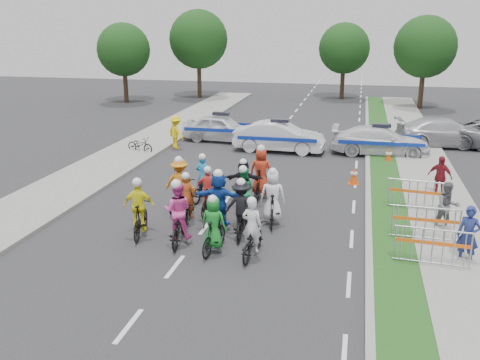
% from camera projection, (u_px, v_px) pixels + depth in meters
% --- Properties ---
extents(ground, '(90.00, 90.00, 0.00)m').
position_uv_depth(ground, '(175.00, 267.00, 14.37)').
color(ground, '#28282B').
rests_on(ground, ground).
extents(curb_right, '(0.20, 60.00, 0.12)m').
position_uv_depth(curb_right, '(368.00, 216.00, 17.95)').
color(curb_right, gray).
rests_on(curb_right, ground).
extents(grass_strip, '(1.20, 60.00, 0.11)m').
position_uv_depth(grass_strip, '(390.00, 218.00, 17.81)').
color(grass_strip, '#214716').
rests_on(grass_strip, ground).
extents(sidewalk_right, '(2.40, 60.00, 0.13)m').
position_uv_depth(sidewalk_right, '(447.00, 222.00, 17.43)').
color(sidewalk_right, gray).
rests_on(sidewalk_right, ground).
extents(sidewalk_left, '(3.00, 60.00, 0.13)m').
position_uv_depth(sidewalk_left, '(57.00, 192.00, 20.40)').
color(sidewalk_left, gray).
rests_on(sidewalk_left, ground).
extents(rider_0, '(0.76, 1.80, 1.79)m').
position_uv_depth(rider_0, '(252.00, 237.00, 14.83)').
color(rider_0, black).
rests_on(rider_0, ground).
extents(rider_1, '(0.79, 1.71, 1.75)m').
position_uv_depth(rider_1, '(214.00, 230.00, 15.09)').
color(rider_1, black).
rests_on(rider_1, ground).
extents(rider_2, '(0.95, 2.03, 1.99)m').
position_uv_depth(rider_2, '(178.00, 219.00, 15.74)').
color(rider_2, black).
rests_on(rider_2, ground).
extents(rider_3, '(1.01, 1.87, 1.90)m').
position_uv_depth(rider_3, '(140.00, 214.00, 16.21)').
color(rider_3, black).
rests_on(rider_3, ground).
extents(rider_4, '(1.07, 1.87, 1.87)m').
position_uv_depth(rider_4, '(242.00, 213.00, 16.26)').
color(rider_4, black).
rests_on(rider_4, ground).
extents(rider_5, '(1.60, 1.91, 2.00)m').
position_uv_depth(rider_5, '(219.00, 204.00, 16.72)').
color(rider_5, black).
rests_on(rider_5, ground).
extents(rider_6, '(0.88, 1.77, 1.73)m').
position_uv_depth(rider_6, '(187.00, 206.00, 17.41)').
color(rider_6, black).
rests_on(rider_6, ground).
extents(rider_7, '(0.87, 1.88, 1.92)m').
position_uv_depth(rider_7, '(273.00, 202.00, 17.18)').
color(rider_7, black).
rests_on(rider_7, ground).
extents(rider_8, '(0.92, 1.90, 1.86)m').
position_uv_depth(rider_8, '(243.00, 199.00, 17.70)').
color(rider_8, black).
rests_on(rider_8, ground).
extents(rider_9, '(0.88, 1.67, 1.74)m').
position_uv_depth(rider_9, '(209.00, 196.00, 18.06)').
color(rider_9, black).
rests_on(rider_9, ground).
extents(rider_10, '(1.13, 1.97, 1.96)m').
position_uv_depth(rider_10, '(180.00, 189.00, 18.49)').
color(rider_10, black).
rests_on(rider_10, ground).
extents(rider_11, '(1.42, 1.69, 1.73)m').
position_uv_depth(rider_11, '(244.00, 185.00, 19.03)').
color(rider_11, black).
rests_on(rider_11, ground).
extents(rider_12, '(0.95, 1.84, 1.79)m').
position_uv_depth(rider_12, '(203.00, 185.00, 19.59)').
color(rider_12, black).
rests_on(rider_12, ground).
extents(rider_13, '(0.89, 1.98, 2.05)m').
position_uv_depth(rider_13, '(261.00, 177.00, 19.77)').
color(rider_13, black).
rests_on(rider_13, ground).
extents(police_car_0, '(4.34, 2.05, 1.43)m').
position_uv_depth(police_car_0, '(221.00, 128.00, 29.28)').
color(police_car_0, silver).
rests_on(police_car_0, ground).
extents(police_car_1, '(4.61, 1.79, 1.50)m').
position_uv_depth(police_car_1, '(279.00, 137.00, 26.94)').
color(police_car_1, silver).
rests_on(police_car_1, ground).
extents(police_car_2, '(4.77, 1.99, 1.38)m').
position_uv_depth(police_car_2, '(380.00, 141.00, 26.32)').
color(police_car_2, silver).
rests_on(police_car_2, ground).
extents(civilian_sedan, '(5.32, 2.62, 1.49)m').
position_uv_depth(civilian_sedan, '(446.00, 133.00, 27.98)').
color(civilian_sedan, '#B5B5BA').
rests_on(civilian_sedan, ground).
extents(spectator_0, '(0.71, 0.61, 1.64)m').
position_uv_depth(spectator_0, '(468.00, 235.00, 14.35)').
color(spectator_0, navy).
rests_on(spectator_0, ground).
extents(spectator_1, '(0.90, 0.78, 1.59)m').
position_uv_depth(spectator_1, '(447.00, 207.00, 16.63)').
color(spectator_1, '#5C5C61').
rests_on(spectator_1, ground).
extents(spectator_2, '(1.00, 0.78, 1.58)m').
position_uv_depth(spectator_2, '(440.00, 177.00, 19.88)').
color(spectator_2, maroon).
rests_on(spectator_2, ground).
extents(marshal_hiviz, '(1.26, 1.16, 1.70)m').
position_uv_depth(marshal_hiviz, '(176.00, 132.00, 27.53)').
color(marshal_hiviz, yellow).
rests_on(marshal_hiviz, ground).
extents(barrier_0, '(2.03, 0.65, 1.12)m').
position_uv_depth(barrier_0, '(432.00, 249.00, 14.15)').
color(barrier_0, '#A5A8AD').
rests_on(barrier_0, ground).
extents(barrier_1, '(2.02, 0.57, 1.12)m').
position_uv_depth(barrier_1, '(425.00, 225.00, 15.80)').
color(barrier_1, '#A5A8AD').
rests_on(barrier_1, ground).
extents(barrier_2, '(2.04, 0.73, 1.12)m').
position_uv_depth(barrier_2, '(417.00, 196.00, 18.40)').
color(barrier_2, '#A5A8AD').
rests_on(barrier_2, ground).
extents(cone_0, '(0.40, 0.40, 0.70)m').
position_uv_depth(cone_0, '(354.00, 176.00, 21.60)').
color(cone_0, '#F24C0C').
rests_on(cone_0, ground).
extents(cone_1, '(0.40, 0.40, 0.70)m').
position_uv_depth(cone_1, '(389.00, 156.00, 24.84)').
color(cone_1, '#F24C0C').
rests_on(cone_1, ground).
extents(parked_bike, '(1.63, 0.98, 0.81)m').
position_uv_depth(parked_bike, '(140.00, 145.00, 26.75)').
color(parked_bike, black).
rests_on(parked_bike, ground).
extents(tree_0, '(4.20, 4.20, 6.30)m').
position_uv_depth(tree_0, '(123.00, 50.00, 42.32)').
color(tree_0, '#382619').
rests_on(tree_0, ground).
extents(tree_1, '(4.55, 4.55, 6.82)m').
position_uv_depth(tree_1, '(425.00, 47.00, 39.23)').
color(tree_1, '#382619').
rests_on(tree_1, ground).
extents(tree_3, '(4.90, 4.90, 7.35)m').
position_uv_depth(tree_3, '(199.00, 39.00, 44.80)').
color(tree_3, '#382619').
rests_on(tree_3, ground).
extents(tree_4, '(4.20, 4.20, 6.30)m').
position_uv_depth(tree_4, '(344.00, 48.00, 44.34)').
color(tree_4, '#382619').
rests_on(tree_4, ground).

